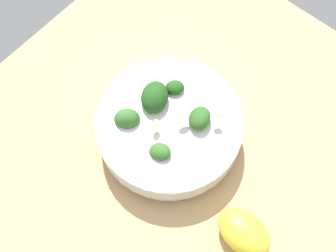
# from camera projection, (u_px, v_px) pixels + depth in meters

# --- Properties ---
(ground_plane) EXTENTS (0.68, 0.68, 0.03)m
(ground_plane) POSITION_uv_depth(u_px,v_px,m) (188.00, 154.00, 0.70)
(ground_plane) COLOR tan
(bowl_of_broccoli) EXTENTS (0.22, 0.22, 0.09)m
(bowl_of_broccoli) POSITION_uv_depth(u_px,v_px,m) (167.00, 126.00, 0.67)
(bowl_of_broccoli) COLOR white
(bowl_of_broccoli) RESTS_ON ground_plane
(lemon_wedge) EXTENTS (0.06, 0.08, 0.04)m
(lemon_wedge) POSITION_uv_depth(u_px,v_px,m) (244.00, 232.00, 0.61)
(lemon_wedge) COLOR yellow
(lemon_wedge) RESTS_ON ground_plane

